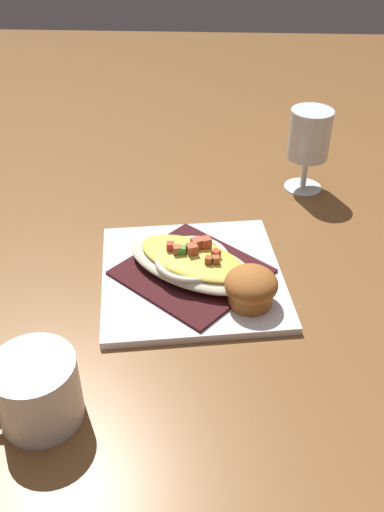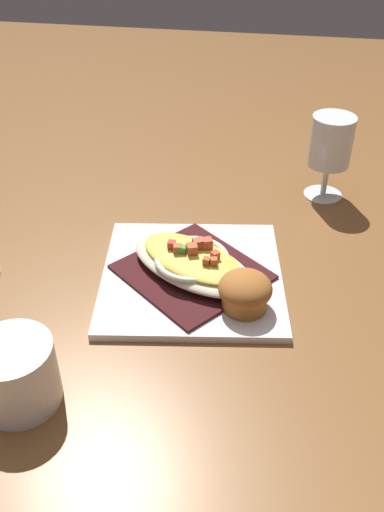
# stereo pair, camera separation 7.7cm
# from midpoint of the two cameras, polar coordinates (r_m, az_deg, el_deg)

# --- Properties ---
(ground_plane) EXTENTS (2.60, 2.60, 0.00)m
(ground_plane) POSITION_cam_midpoint_polar(r_m,az_deg,el_deg) (0.79, 2.77, -2.49)
(ground_plane) COLOR brown
(square_plate) EXTENTS (0.29, 0.29, 0.01)m
(square_plate) POSITION_cam_midpoint_polar(r_m,az_deg,el_deg) (0.79, 2.78, -2.18)
(square_plate) COLOR white
(square_plate) RESTS_ON ground_plane
(folded_napkin) EXTENTS (0.24, 0.24, 0.00)m
(folded_napkin) POSITION_cam_midpoint_polar(r_m,az_deg,el_deg) (0.78, 2.80, -1.73)
(folded_napkin) COLOR #3E1619
(folded_napkin) RESTS_ON square_plate
(gratin_dish) EXTENTS (0.19, 0.22, 0.04)m
(gratin_dish) POSITION_cam_midpoint_polar(r_m,az_deg,el_deg) (0.77, 2.85, -0.64)
(gratin_dish) COLOR beige
(gratin_dish) RESTS_ON folded_napkin
(muffin) EXTENTS (0.07, 0.07, 0.05)m
(muffin) POSITION_cam_midpoint_polar(r_m,az_deg,el_deg) (0.72, 8.51, -3.75)
(muffin) COLOR #A9692B
(muffin) RESTS_ON square_plate
(coffee_mug) EXTENTS (0.09, 0.12, 0.08)m
(coffee_mug) POSITION_cam_midpoint_polar(r_m,az_deg,el_deg) (0.63, -14.30, -12.07)
(coffee_mug) COLOR white
(coffee_mug) RESTS_ON ground_plane
(stemmed_glass) EXTENTS (0.07, 0.07, 0.15)m
(stemmed_glass) POSITION_cam_midpoint_polar(r_m,az_deg,el_deg) (0.98, 16.24, 10.72)
(stemmed_glass) COLOR white
(stemmed_glass) RESTS_ON ground_plane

